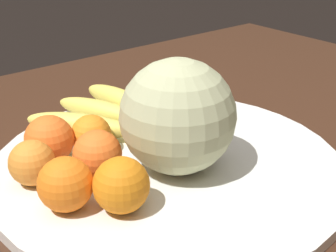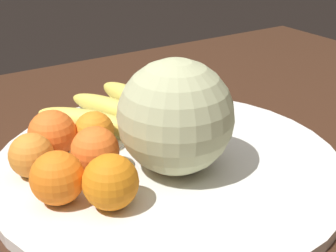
{
  "view_description": "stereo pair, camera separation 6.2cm",
  "coord_description": "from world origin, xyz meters",
  "px_view_note": "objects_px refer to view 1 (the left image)",
  "views": [
    {
      "loc": [
        -0.39,
        -0.42,
        1.04
      ],
      "look_at": [
        -0.04,
        0.02,
        0.78
      ],
      "focal_mm": 50.0,
      "sensor_mm": 36.0,
      "label": 1
    },
    {
      "loc": [
        -0.34,
        -0.46,
        1.04
      ],
      "look_at": [
        -0.04,
        0.02,
        0.78
      ],
      "focal_mm": 50.0,
      "sensor_mm": 36.0,
      "label": 2
    }
  ],
  "objects_px": {
    "kitchen_table": "(197,212)",
    "orange_top_small": "(97,154)",
    "fruit_bowl": "(168,163)",
    "melon": "(178,116)",
    "produce_tag": "(101,159)",
    "banana_bunch": "(104,112)",
    "orange_mid_center": "(91,135)",
    "orange_front_left": "(49,140)",
    "orange_back_left": "(32,163)",
    "orange_front_right": "(64,183)",
    "orange_back_right": "(121,185)"
  },
  "relations": [
    {
      "from": "kitchen_table",
      "to": "orange_top_small",
      "type": "xyz_separation_m",
      "value": [
        -0.14,
        0.04,
        0.13
      ]
    },
    {
      "from": "kitchen_table",
      "to": "fruit_bowl",
      "type": "relative_size",
      "value": 2.95
    },
    {
      "from": "melon",
      "to": "produce_tag",
      "type": "height_order",
      "value": "melon"
    },
    {
      "from": "produce_tag",
      "to": "banana_bunch",
      "type": "bearing_deg",
      "value": 16.56
    },
    {
      "from": "orange_mid_center",
      "to": "fruit_bowl",
      "type": "bearing_deg",
      "value": -48.45
    },
    {
      "from": "melon",
      "to": "orange_top_small",
      "type": "height_order",
      "value": "melon"
    },
    {
      "from": "orange_front_left",
      "to": "orange_top_small",
      "type": "relative_size",
      "value": 1.06
    },
    {
      "from": "orange_back_left",
      "to": "produce_tag",
      "type": "xyz_separation_m",
      "value": [
        0.1,
        -0.0,
        -0.03
      ]
    },
    {
      "from": "orange_back_left",
      "to": "produce_tag",
      "type": "height_order",
      "value": "orange_back_left"
    },
    {
      "from": "orange_mid_center",
      "to": "melon",
      "type": "bearing_deg",
      "value": -58.05
    },
    {
      "from": "orange_mid_center",
      "to": "orange_back_left",
      "type": "xyz_separation_m",
      "value": [
        -0.1,
        -0.02,
        0.0
      ]
    },
    {
      "from": "banana_bunch",
      "to": "orange_mid_center",
      "type": "height_order",
      "value": "orange_mid_center"
    },
    {
      "from": "orange_top_small",
      "to": "produce_tag",
      "type": "distance_m",
      "value": 0.05
    },
    {
      "from": "fruit_bowl",
      "to": "orange_front_left",
      "type": "relative_size",
      "value": 7.23
    },
    {
      "from": "melon",
      "to": "orange_front_left",
      "type": "height_order",
      "value": "melon"
    },
    {
      "from": "orange_front_right",
      "to": "orange_front_left",
      "type": "bearing_deg",
      "value": 72.42
    },
    {
      "from": "banana_bunch",
      "to": "orange_front_left",
      "type": "bearing_deg",
      "value": 94.68
    },
    {
      "from": "orange_front_left",
      "to": "produce_tag",
      "type": "bearing_deg",
      "value": -35.51
    },
    {
      "from": "orange_mid_center",
      "to": "orange_back_right",
      "type": "height_order",
      "value": "orange_back_right"
    },
    {
      "from": "kitchen_table",
      "to": "banana_bunch",
      "type": "xyz_separation_m",
      "value": [
        -0.05,
        0.17,
        0.12
      ]
    },
    {
      "from": "banana_bunch",
      "to": "orange_back_left",
      "type": "xyz_separation_m",
      "value": [
        -0.16,
        -0.1,
        0.01
      ]
    },
    {
      "from": "fruit_bowl",
      "to": "banana_bunch",
      "type": "bearing_deg",
      "value": 91.66
    },
    {
      "from": "orange_top_small",
      "to": "orange_mid_center",
      "type": "bearing_deg",
      "value": 66.8
    },
    {
      "from": "fruit_bowl",
      "to": "banana_bunch",
      "type": "xyz_separation_m",
      "value": [
        -0.0,
        0.16,
        0.03
      ]
    },
    {
      "from": "fruit_bowl",
      "to": "orange_top_small",
      "type": "bearing_deg",
      "value": 167.35
    },
    {
      "from": "orange_front_left",
      "to": "orange_back_right",
      "type": "relative_size",
      "value": 1.02
    },
    {
      "from": "kitchen_table",
      "to": "banana_bunch",
      "type": "relative_size",
      "value": 6.78
    },
    {
      "from": "melon",
      "to": "orange_back_right",
      "type": "relative_size",
      "value": 2.29
    },
    {
      "from": "produce_tag",
      "to": "kitchen_table",
      "type": "bearing_deg",
      "value": -71.22
    },
    {
      "from": "orange_top_small",
      "to": "orange_front_left",
      "type": "bearing_deg",
      "value": 112.9
    },
    {
      "from": "orange_top_small",
      "to": "produce_tag",
      "type": "bearing_deg",
      "value": 54.81
    },
    {
      "from": "orange_front_left",
      "to": "orange_back_left",
      "type": "relative_size",
      "value": 1.15
    },
    {
      "from": "kitchen_table",
      "to": "orange_back_left",
      "type": "xyz_separation_m",
      "value": [
        -0.21,
        0.07,
        0.13
      ]
    },
    {
      "from": "kitchen_table",
      "to": "orange_front_left",
      "type": "relative_size",
      "value": 21.29
    },
    {
      "from": "kitchen_table",
      "to": "orange_back_right",
      "type": "distance_m",
      "value": 0.21
    },
    {
      "from": "kitchen_table",
      "to": "banana_bunch",
      "type": "height_order",
      "value": "banana_bunch"
    },
    {
      "from": "orange_back_left",
      "to": "orange_back_right",
      "type": "relative_size",
      "value": 0.88
    },
    {
      "from": "orange_mid_center",
      "to": "produce_tag",
      "type": "relative_size",
      "value": 0.62
    },
    {
      "from": "kitchen_table",
      "to": "produce_tag",
      "type": "bearing_deg",
      "value": 148.05
    },
    {
      "from": "orange_back_right",
      "to": "fruit_bowl",
      "type": "bearing_deg",
      "value": 27.11
    },
    {
      "from": "fruit_bowl",
      "to": "orange_front_right",
      "type": "height_order",
      "value": "orange_front_right"
    },
    {
      "from": "fruit_bowl",
      "to": "orange_top_small",
      "type": "relative_size",
      "value": 7.64
    },
    {
      "from": "fruit_bowl",
      "to": "melon",
      "type": "xyz_separation_m",
      "value": [
        -0.01,
        -0.03,
        0.08
      ]
    },
    {
      "from": "melon",
      "to": "orange_front_left",
      "type": "bearing_deg",
      "value": 135.59
    },
    {
      "from": "orange_front_right",
      "to": "orange_back_right",
      "type": "distance_m",
      "value": 0.06
    },
    {
      "from": "orange_mid_center",
      "to": "orange_top_small",
      "type": "height_order",
      "value": "orange_top_small"
    },
    {
      "from": "orange_mid_center",
      "to": "orange_back_right",
      "type": "relative_size",
      "value": 0.86
    },
    {
      "from": "orange_back_right",
      "to": "melon",
      "type": "bearing_deg",
      "value": 16.7
    },
    {
      "from": "fruit_bowl",
      "to": "orange_front_left",
      "type": "distance_m",
      "value": 0.16
    },
    {
      "from": "banana_bunch",
      "to": "orange_mid_center",
      "type": "distance_m",
      "value": 0.1
    }
  ]
}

